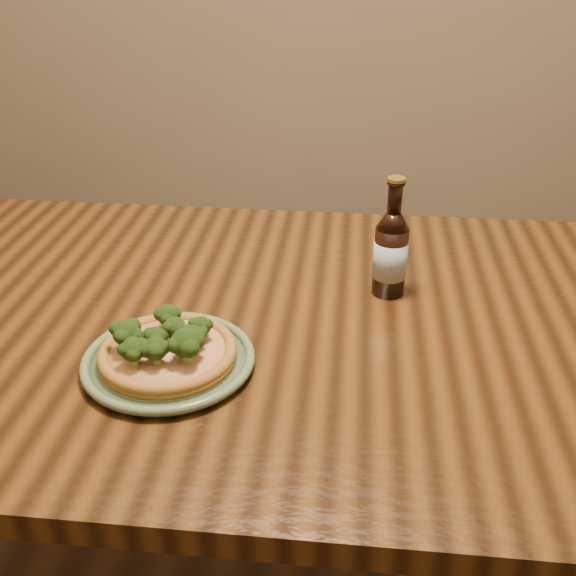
# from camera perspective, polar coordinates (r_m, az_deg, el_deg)

# --- Properties ---
(table) EXTENTS (1.60, 0.90, 0.75)m
(table) POSITION_cam_1_polar(r_m,az_deg,el_deg) (1.16, -0.95, -6.26)
(table) COLOR #44260E
(table) RESTS_ON ground
(plate) EXTENTS (0.25, 0.25, 0.02)m
(plate) POSITION_cam_1_polar(r_m,az_deg,el_deg) (1.00, -10.06, -6.05)
(plate) COLOR #556948
(plate) RESTS_ON table
(pizza) EXTENTS (0.20, 0.20, 0.07)m
(pizza) POSITION_cam_1_polar(r_m,az_deg,el_deg) (0.99, -10.19, -5.15)
(pizza) COLOR #9A6322
(pizza) RESTS_ON plate
(beer_bottle) EXTENTS (0.06, 0.06, 0.21)m
(beer_bottle) POSITION_cam_1_polar(r_m,az_deg,el_deg) (1.15, 8.68, 3.01)
(beer_bottle) COLOR black
(beer_bottle) RESTS_ON table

